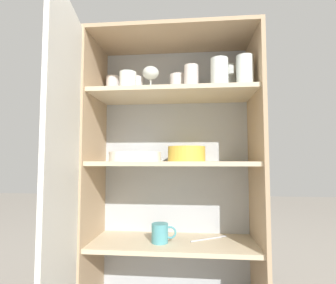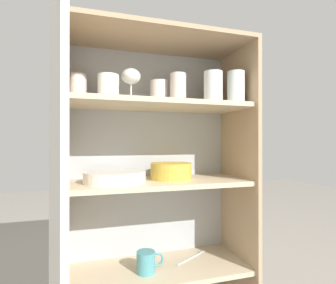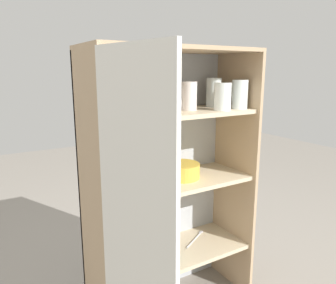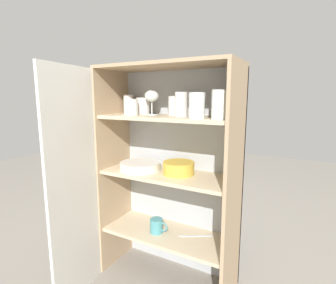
% 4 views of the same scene
% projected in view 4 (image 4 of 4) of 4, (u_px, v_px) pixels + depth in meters
% --- Properties ---
extents(cupboard_back_panel, '(0.80, 0.02, 1.27)m').
position_uv_depth(cupboard_back_panel, '(180.00, 172.00, 1.67)').
color(cupboard_back_panel, '#B2B7BC').
rests_on(cupboard_back_panel, ground_plane).
extents(cupboard_side_left, '(0.02, 0.34, 1.27)m').
position_uv_depth(cupboard_side_left, '(115.00, 170.00, 1.72)').
color(cupboard_side_left, tan).
rests_on(cupboard_side_left, ground_plane).
extents(cupboard_side_right, '(0.02, 0.34, 1.27)m').
position_uv_depth(cupboard_side_right, '(234.00, 191.00, 1.34)').
color(cupboard_side_right, tan).
rests_on(cupboard_side_right, ground_plane).
extents(cupboard_top_panel, '(0.80, 0.34, 0.02)m').
position_uv_depth(cupboard_top_panel, '(167.00, 66.00, 1.42)').
color(cupboard_top_panel, tan).
rests_on(cupboard_top_panel, cupboard_side_left).
extents(shelf_board_lower, '(0.77, 0.30, 0.02)m').
position_uv_depth(shelf_board_lower, '(167.00, 234.00, 1.59)').
color(shelf_board_lower, beige).
extents(shelf_board_middle, '(0.77, 0.30, 0.02)m').
position_uv_depth(shelf_board_middle, '(167.00, 175.00, 1.53)').
color(shelf_board_middle, beige).
extents(shelf_board_upper, '(0.77, 0.30, 0.02)m').
position_uv_depth(shelf_board_upper, '(167.00, 118.00, 1.47)').
color(shelf_board_upper, beige).
extents(cupboard_door, '(0.09, 0.39, 1.27)m').
position_uv_depth(cupboard_door, '(74.00, 187.00, 1.39)').
color(cupboard_door, silver).
rests_on(cupboard_door, ground_plane).
extents(tumbler_glass_0, '(0.08, 0.08, 0.11)m').
position_uv_depth(tumbler_glass_0, '(175.00, 106.00, 1.50)').
color(tumbler_glass_0, silver).
rests_on(tumbler_glass_0, shelf_board_upper).
extents(tumbler_glass_1, '(0.08, 0.08, 0.15)m').
position_uv_depth(tumbler_glass_1, '(218.00, 103.00, 1.37)').
color(tumbler_glass_1, white).
rests_on(tumbler_glass_1, shelf_board_upper).
extents(tumbler_glass_2, '(0.08, 0.08, 0.09)m').
position_uv_depth(tumbler_glass_2, '(131.00, 107.00, 1.52)').
color(tumbler_glass_2, white).
rests_on(tumbler_glass_2, shelf_board_upper).
extents(tumbler_glass_3, '(0.07, 0.07, 0.13)m').
position_uv_depth(tumbler_glass_3, '(181.00, 104.00, 1.41)').
color(tumbler_glass_3, silver).
rests_on(tumbler_glass_3, shelf_board_upper).
extents(tumbler_glass_4, '(0.08, 0.08, 0.13)m').
position_uv_depth(tumbler_glass_4, '(197.00, 106.00, 1.27)').
color(tumbler_glass_4, white).
rests_on(tumbler_glass_4, shelf_board_upper).
extents(tumbler_glass_5, '(0.07, 0.07, 0.12)m').
position_uv_depth(tumbler_glass_5, '(129.00, 104.00, 1.69)').
color(tumbler_glass_5, silver).
rests_on(tumbler_glass_5, shelf_board_upper).
extents(tumbler_glass_6, '(0.08, 0.08, 0.10)m').
position_uv_depth(tumbler_glass_6, '(143.00, 106.00, 1.60)').
color(tumbler_glass_6, silver).
rests_on(tumbler_glass_6, shelf_board_upper).
extents(tumbler_glass_7, '(0.08, 0.08, 0.14)m').
position_uv_depth(tumbler_glass_7, '(220.00, 105.00, 1.23)').
color(tumbler_glass_7, white).
rests_on(tumbler_glass_7, shelf_board_upper).
extents(wine_glass_0, '(0.08, 0.08, 0.14)m').
position_uv_depth(wine_glass_0, '(152.00, 97.00, 1.52)').
color(wine_glass_0, white).
rests_on(wine_glass_0, shelf_board_upper).
extents(plate_stack_white, '(0.25, 0.25, 0.04)m').
position_uv_depth(plate_stack_white, '(140.00, 166.00, 1.60)').
color(plate_stack_white, white).
rests_on(plate_stack_white, shelf_board_middle).
extents(mixing_bowl_large, '(0.18, 0.18, 0.07)m').
position_uv_depth(mixing_bowl_large, '(179.00, 167.00, 1.50)').
color(mixing_bowl_large, gold).
rests_on(mixing_bowl_large, shelf_board_middle).
extents(coffee_mug_primary, '(0.12, 0.08, 0.09)m').
position_uv_depth(coffee_mug_primary, '(157.00, 226.00, 1.58)').
color(coffee_mug_primary, teal).
rests_on(coffee_mug_primary, shelf_board_lower).
extents(serving_spoon, '(0.18, 0.12, 0.01)m').
position_uv_depth(serving_spoon, '(199.00, 236.00, 1.54)').
color(serving_spoon, silver).
rests_on(serving_spoon, shelf_board_lower).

